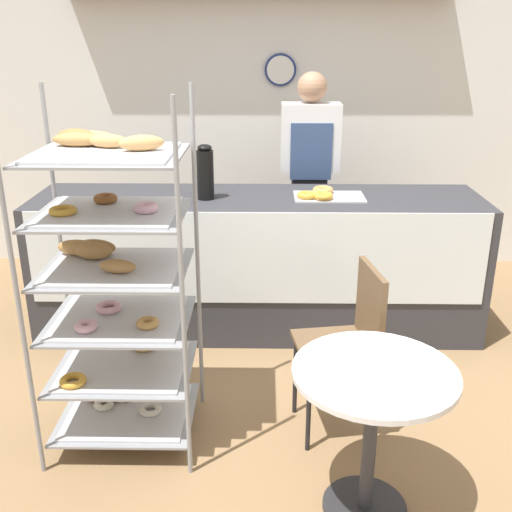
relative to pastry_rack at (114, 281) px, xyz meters
name	(u,v)px	position (x,y,z in m)	size (l,w,h in m)	color
ground_plane	(255,421)	(0.67, 0.09, -0.86)	(14.00, 14.00, 0.00)	olive
back_wall	(260,108)	(0.67, 2.57, 0.52)	(10.00, 0.30, 2.70)	white
display_counter	(258,263)	(0.67, 1.24, -0.38)	(3.00, 0.74, 0.94)	#333338
pastry_rack	(114,281)	(0.00, 0.00, 0.00)	(0.73, 0.61, 1.75)	gray
person_worker	(309,177)	(1.06, 1.86, 0.08)	(0.44, 0.23, 1.71)	#282833
cafe_table	(372,407)	(1.17, -0.53, -0.33)	(0.67, 0.67, 0.70)	#262628
cafe_chair	(351,333)	(1.16, 0.06, -0.30)	(0.44, 0.44, 0.90)	black
coffee_carafe	(205,172)	(0.33, 1.19, 0.26)	(0.11, 0.11, 0.36)	black
donut_tray_counter	(323,195)	(1.10, 1.23, 0.11)	(0.46, 0.29, 0.05)	silver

